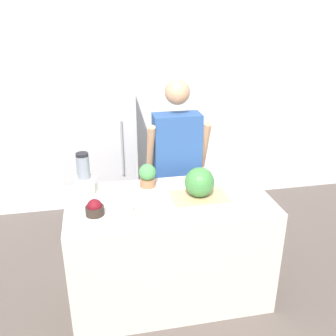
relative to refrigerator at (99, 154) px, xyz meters
name	(u,v)px	position (x,y,z in m)	size (l,w,h in m)	color
ground_plane	(179,327)	(0.51, -1.78, -0.83)	(14.00, 14.00, 0.00)	#564C47
wall_back	(140,102)	(0.51, 0.37, 0.47)	(8.00, 0.06, 2.60)	silver
counter_island	(169,248)	(0.51, -1.37, -0.36)	(1.60, 0.82, 0.92)	beige
refrigerator	(99,154)	(0.00, 0.00, 0.00)	(0.78, 0.66, 1.65)	#B7B7BC
person	(177,168)	(0.72, -0.71, 0.07)	(0.58, 0.27, 1.74)	gray
cutting_board	(199,196)	(0.75, -1.39, 0.10)	(0.44, 0.28, 0.01)	tan
watermelon	(199,182)	(0.75, -1.39, 0.23)	(0.23, 0.23, 0.23)	#3D7F3D
bowl_cherries	(95,208)	(-0.07, -1.50, 0.15)	(0.13, 0.13, 0.12)	#2D231E
bowl_cream	(123,208)	(0.13, -1.52, 0.14)	(0.15, 0.15, 0.11)	white
blender	(84,176)	(-0.14, -1.11, 0.23)	(0.15, 0.15, 0.34)	silver
potted_plant	(147,175)	(0.38, -1.10, 0.20)	(0.14, 0.14, 0.20)	#996647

